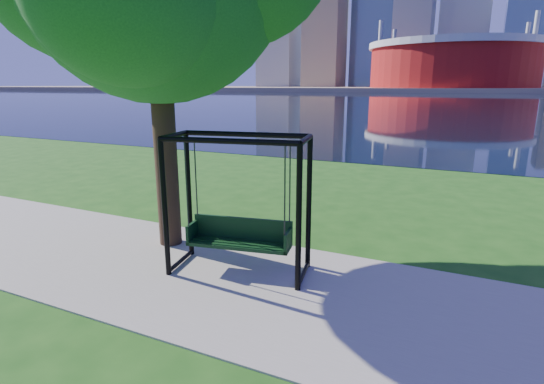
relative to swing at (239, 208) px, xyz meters
The scene contains 7 objects.
ground 1.31m from the swing, ahead, with size 900.00×900.00×0.00m, color #1E5114.
path 1.38m from the swing, 47.47° to the right, with size 120.00×4.00×0.03m, color #9E937F.
river 102.05m from the swing, 89.77° to the left, with size 900.00×180.00×0.02m, color black.
far_bank 306.05m from the swing, 89.92° to the left, with size 900.00×228.00×2.00m, color #937F60.
stadium 235.60m from the swing, 92.33° to the left, with size 83.00×83.00×32.00m.
skyline 321.34m from the swing, 90.69° to the left, with size 392.00×66.00×96.50m.
swing is the anchor object (origin of this frame).
Camera 1 is at (3.30, -6.48, 3.42)m, focal length 28.00 mm.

